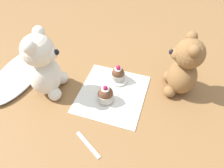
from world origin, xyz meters
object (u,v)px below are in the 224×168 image
at_px(teddy_bear_cream, 44,66).
at_px(cupcake_near_tan_bear, 119,74).
at_px(cupcake_near_cream_bear, 106,95).
at_px(teddy_bear_tan, 184,68).
at_px(teaspoon, 88,145).
at_px(saucer_plate, 119,79).

bearing_deg(teddy_bear_cream, cupcake_near_tan_bear, -71.63).
bearing_deg(teddy_bear_cream, cupcake_near_cream_bear, -96.18).
xyz_separation_m(teddy_bear_tan, cupcake_near_tan_bear, (-0.03, 0.22, -0.07)).
bearing_deg(teaspoon, teddy_bear_tan, 85.00).
bearing_deg(cupcake_near_tan_bear, teaspoon, 178.02).
bearing_deg(cupcake_near_tan_bear, teddy_bear_cream, 117.54).
bearing_deg(teaspoon, cupcake_near_cream_bear, 122.77).
relative_size(teddy_bear_cream, cupcake_near_cream_bear, 3.43).
distance_m(teddy_bear_cream, saucer_plate, 0.29).
distance_m(teddy_bear_cream, teaspoon, 0.30).
distance_m(teddy_bear_tan, saucer_plate, 0.25).
height_order(teddy_bear_cream, teddy_bear_tan, teddy_bear_cream).
height_order(teddy_bear_tan, cupcake_near_cream_bear, teddy_bear_tan).
height_order(teddy_bear_cream, cupcake_near_tan_bear, teddy_bear_cream).
xyz_separation_m(teddy_bear_tan, saucer_plate, (-0.03, 0.22, -0.10)).
height_order(teddy_bear_tan, teaspoon, teddy_bear_tan).
xyz_separation_m(teddy_bear_tan, cupcake_near_cream_bear, (-0.14, 0.24, -0.08)).
distance_m(teddy_bear_cream, cupcake_near_cream_bear, 0.23).
bearing_deg(cupcake_near_tan_bear, teddy_bear_tan, -82.77).
bearing_deg(teddy_bear_cream, saucer_plate, -71.63).
distance_m(cupcake_near_tan_bear, teaspoon, 0.29).
distance_m(teddy_bear_tan, cupcake_near_cream_bear, 0.29).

